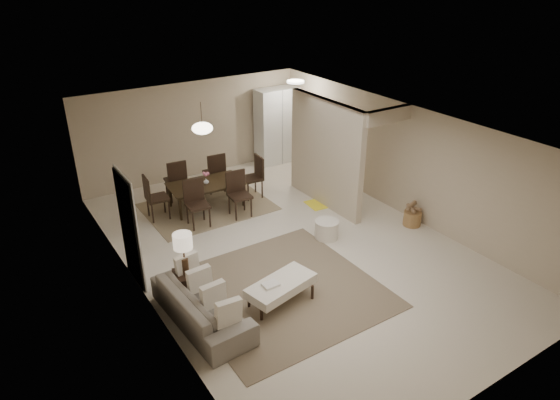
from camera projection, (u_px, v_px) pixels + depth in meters
floor at (290, 247)px, 10.07m from camera, size 9.00×9.00×0.00m
ceiling at (291, 128)px, 8.98m from camera, size 9.00×9.00×0.00m
back_wall at (194, 130)px, 12.92m from camera, size 6.00×0.00×6.00m
left_wall at (137, 233)px, 8.05m from camera, size 0.00×9.00×9.00m
right_wall at (403, 160)px, 10.99m from camera, size 0.00×9.00×9.00m
partition at (325, 154)px, 11.35m from camera, size 0.15×2.50×2.50m
doorway at (129, 230)px, 8.62m from camera, size 0.04×0.90×2.04m
pantry_cabinet at (277, 126)px, 13.89m from camera, size 1.20×0.55×2.10m
flush_light at (296, 82)px, 12.54m from camera, size 0.44×0.44×0.05m
living_rug at (281, 290)px, 8.76m from camera, size 3.20×3.20×0.01m
sofa at (202, 305)px, 7.89m from camera, size 2.14×0.94×0.61m
ottoman_bench at (281, 286)px, 8.28m from camera, size 1.30×0.80×0.43m
side_table at (187, 285)px, 8.47m from camera, size 0.56×0.56×0.49m
table_lamp at (183, 245)px, 8.12m from camera, size 0.32×0.32×0.76m
round_pouf at (327, 229)px, 10.32m from camera, size 0.50×0.50×0.39m
wicker_basket at (412, 218)px, 10.84m from camera, size 0.45×0.45×0.32m
dining_rug at (208, 207)px, 11.69m from camera, size 2.80×2.10×0.01m
dining_table at (207, 195)px, 11.57m from camera, size 1.76×1.07×0.59m
dining_chairs at (206, 187)px, 11.47m from camera, size 2.79×2.10×1.03m
vase at (206, 181)px, 11.41m from camera, size 0.15×0.15×0.13m
yellow_mat at (326, 202)px, 11.90m from camera, size 0.96×0.64×0.01m
pendant_light at (202, 128)px, 10.86m from camera, size 0.46×0.46×0.71m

